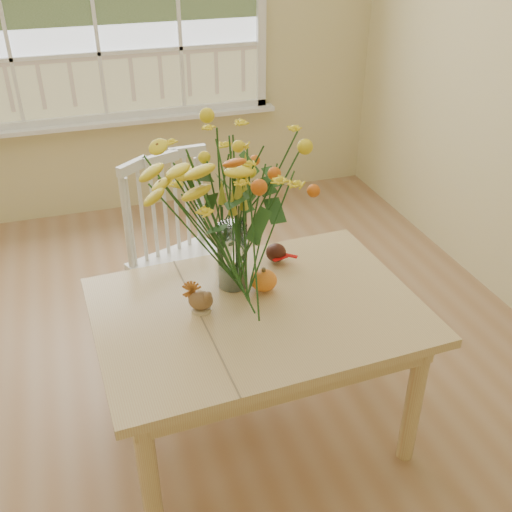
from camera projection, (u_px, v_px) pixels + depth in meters
name	position (u px, v px, depth m)	size (l,w,h in m)	color
floor	(178.00, 416.00, 2.75)	(4.00, 4.50, 0.01)	#A3774F
wall_back	(94.00, 21.00, 3.88)	(4.00, 0.02, 2.70)	beige
dining_table	(258.00, 325.00, 2.38)	(1.29, 0.95, 0.67)	tan
windsor_chair	(179.00, 250.00, 2.93)	(0.59, 0.58, 1.00)	white
flower_vase	(231.00, 194.00, 2.26)	(0.57, 0.57, 0.68)	white
pumpkin	(264.00, 281.00, 2.41)	(0.11, 0.11, 0.09)	orange
turkey_figurine	(201.00, 300.00, 2.28)	(0.11, 0.10, 0.12)	#CCB78C
dark_gourd	(276.00, 253.00, 2.60)	(0.13, 0.10, 0.08)	#38160F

